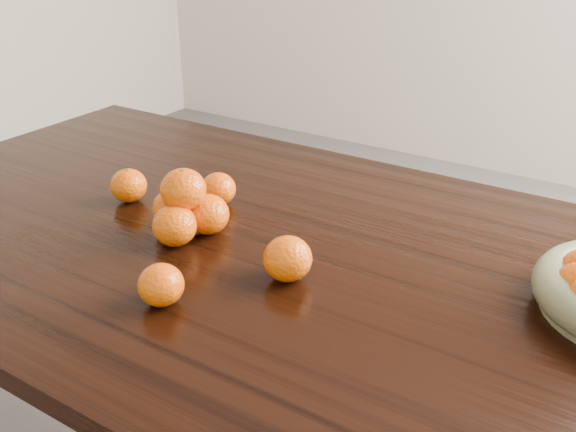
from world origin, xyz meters
The scene contains 6 objects.
dining_table centered at (0.00, 0.00, 0.66)m, with size 2.00×1.00×0.75m.
orange_pyramid centered at (-0.22, -0.06, 0.80)m, with size 0.16×0.15×0.13m.
loose_orange_0 centered at (-0.43, 0.00, 0.79)m, with size 0.08×0.08×0.07m, color #E26006.
loose_orange_1 centered at (-0.10, -0.26, 0.78)m, with size 0.07×0.07×0.07m, color #E26006.
loose_orange_2 centered at (0.03, -0.09, 0.79)m, with size 0.08×0.08×0.08m, color #E26006.
loose_orange_3 centered at (-0.26, 0.09, 0.79)m, with size 0.08×0.08×0.07m, color #E26006.
Camera 1 is at (0.53, -0.88, 1.33)m, focal length 40.00 mm.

